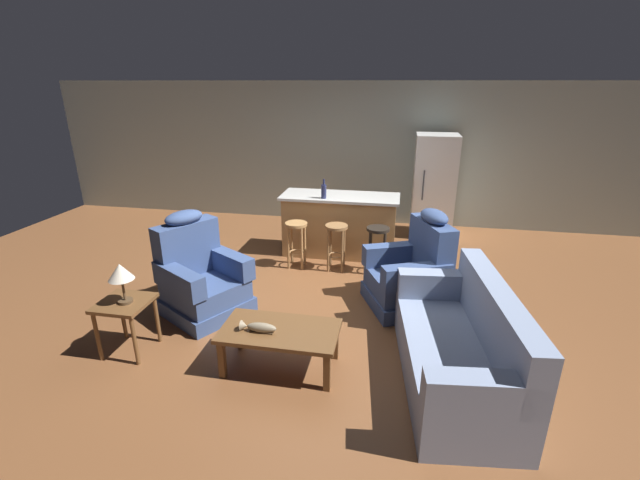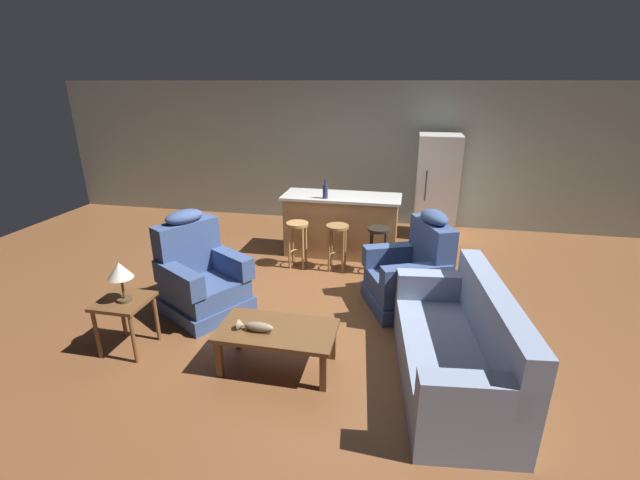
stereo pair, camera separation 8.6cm
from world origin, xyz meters
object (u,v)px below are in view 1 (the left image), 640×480
(fish_figurine, at_px, (258,327))
(coffee_table, at_px, (280,334))
(bar_stool_left, at_px, (296,236))
(table_lamp, at_px, (121,274))
(recliner_near_island, at_px, (412,273))
(refrigerator, at_px, (434,186))
(end_table, at_px, (125,310))
(bar_stool_right, at_px, (378,242))
(bottle_tall_green, at_px, (324,191))
(couch, at_px, (461,349))
(kitchen_island, at_px, (340,225))
(recliner_near_lamp, at_px, (201,278))
(bar_stool_middle, at_px, (336,239))

(fish_figurine, bearing_deg, coffee_table, 22.33)
(coffee_table, bearing_deg, bar_stool_left, 99.94)
(bar_stool_left, bearing_deg, table_lamp, -115.30)
(recliner_near_island, xyz_separation_m, refrigerator, (0.36, 2.71, 0.46))
(end_table, xyz_separation_m, bar_stool_right, (2.33, 2.38, 0.01))
(bar_stool_left, relative_size, bottle_tall_green, 2.33)
(coffee_table, xyz_separation_m, table_lamp, (-1.54, -0.03, 0.50))
(recliner_near_island, distance_m, bottle_tall_green, 1.95)
(couch, bearing_deg, fish_figurine, -0.97)
(end_table, bearing_deg, kitchen_island, 60.42)
(recliner_near_island, distance_m, table_lamp, 3.19)
(bar_stool_left, bearing_deg, coffee_table, -80.06)
(fish_figurine, height_order, table_lamp, table_lamp)
(recliner_near_island, bearing_deg, couch, 83.51)
(bar_stool_right, bearing_deg, table_lamp, -133.93)
(couch, distance_m, end_table, 3.23)
(couch, distance_m, bar_stool_right, 2.42)
(couch, xyz_separation_m, recliner_near_lamp, (-2.86, 0.77, 0.08))
(bottle_tall_green, bearing_deg, end_table, -118.10)
(coffee_table, height_order, refrigerator, refrigerator)
(bar_stool_middle, relative_size, refrigerator, 0.39)
(bar_stool_left, height_order, bottle_tall_green, bottle_tall_green)
(bar_stool_middle, bearing_deg, couch, -56.77)
(bar_stool_right, height_order, bottle_tall_green, bottle_tall_green)
(bar_stool_middle, xyz_separation_m, refrigerator, (1.42, 1.83, 0.41))
(coffee_table, distance_m, table_lamp, 1.62)
(kitchen_island, bearing_deg, bar_stool_middle, -86.13)
(end_table, height_order, bottle_tall_green, bottle_tall_green)
(bar_stool_middle, bearing_deg, bottle_tall_green, 121.97)
(recliner_near_island, height_order, bar_stool_left, recliner_near_island)
(recliner_near_island, bearing_deg, fish_figurine, 24.30)
(table_lamp, relative_size, bar_stool_middle, 0.60)
(bar_stool_middle, relative_size, bottle_tall_green, 2.33)
(refrigerator, bearing_deg, table_lamp, -126.61)
(couch, distance_m, kitchen_island, 3.26)
(fish_figurine, relative_size, bar_stool_right, 0.50)
(couch, relative_size, bar_stool_right, 2.92)
(kitchen_island, distance_m, bar_stool_right, 0.89)
(recliner_near_lamp, distance_m, end_table, 0.97)
(couch, distance_m, table_lamp, 3.24)
(kitchen_island, relative_size, bar_stool_right, 2.65)
(end_table, height_order, refrigerator, refrigerator)
(recliner_near_lamp, distance_m, kitchen_island, 2.50)
(recliner_near_lamp, xyz_separation_m, bar_stool_right, (1.97, 1.47, 0.05))
(couch, xyz_separation_m, recliner_near_island, (-0.42, 1.37, 0.08))
(fish_figurine, height_order, recliner_near_island, recliner_near_island)
(coffee_table, xyz_separation_m, refrigerator, (1.59, 4.19, 0.52))
(recliner_near_island, height_order, bar_stool_right, recliner_near_island)
(recliner_near_lamp, bearing_deg, recliner_near_island, 44.83)
(fish_figurine, distance_m, recliner_near_island, 2.10)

